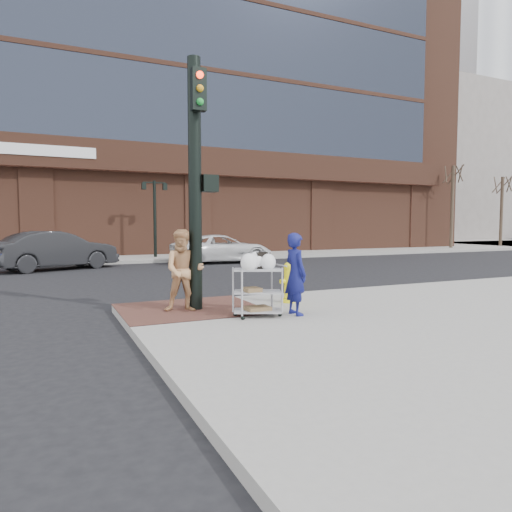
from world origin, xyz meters
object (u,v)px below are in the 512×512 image
pedestrian_tan (184,271)px  utility_cart (258,287)px  traffic_signal_pole (196,176)px  fire_hydrant (289,282)px  sedan_dark (56,250)px  woman_blue (295,274)px  lamp_post (155,210)px  minivan_white (222,249)px

pedestrian_tan → utility_cart: bearing=-28.8°
traffic_signal_pole → fire_hydrant: bearing=-1.1°
sedan_dark → utility_cart: bearing=171.1°
sedan_dark → woman_blue: bearing=173.9°
fire_hydrant → lamp_post: bearing=88.5°
lamp_post → traffic_signal_pole: (-2.48, -15.23, 0.21)m
sedan_dark → fire_hydrant: sedan_dark is taller
traffic_signal_pole → pedestrian_tan: bearing=-165.5°
pedestrian_tan → utility_cart: (1.11, -1.07, -0.26)m
woman_blue → fire_hydrant: bearing=-26.5°
traffic_signal_pole → lamp_post: bearing=80.8°
sedan_dark → minivan_white: sedan_dark is taller
pedestrian_tan → lamp_post: bearing=95.0°
sedan_dark → traffic_signal_pole: bearing=168.6°
lamp_post → sedan_dark: size_ratio=0.83×
minivan_white → utility_cart: minivan_white is taller
sedan_dark → minivan_white: (7.44, 0.36, -0.11)m
utility_cart → fire_hydrant: utility_cart is taller
woman_blue → traffic_signal_pole: bearing=46.9°
minivan_white → fire_hydrant: (-2.95, -12.10, -0.07)m
lamp_post → fire_hydrant: lamp_post is taller
woman_blue → pedestrian_tan: (-1.83, 1.22, 0.03)m
lamp_post → utility_cart: bearing=-95.8°
woman_blue → minivan_white: (3.50, 13.36, -0.25)m
woman_blue → sedan_dark: woman_blue is taller
pedestrian_tan → minivan_white: (5.33, 12.14, -0.28)m
lamp_post → sedan_dark: bearing=-144.1°
lamp_post → woman_blue: 16.64m
minivan_white → utility_cart: bearing=165.1°
lamp_post → fire_hydrant: (-0.39, -15.27, -2.01)m
sedan_dark → utility_cart: sedan_dark is taller
fire_hydrant → sedan_dark: bearing=110.9°
lamp_post → fire_hydrant: 15.41m
lamp_post → pedestrian_tan: (-2.77, -15.30, -1.65)m
utility_cart → sedan_dark: bearing=104.0°
sedan_dark → utility_cart: 13.24m
minivan_white → utility_cart: (-4.23, -13.21, 0.02)m
utility_cart → fire_hydrant: bearing=40.9°
traffic_signal_pole → woman_blue: traffic_signal_pole is taller
minivan_white → sedan_dark: bearing=95.6°
pedestrian_tan → utility_cart: size_ratio=1.34×
lamp_post → traffic_signal_pole: traffic_signal_pole is taller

